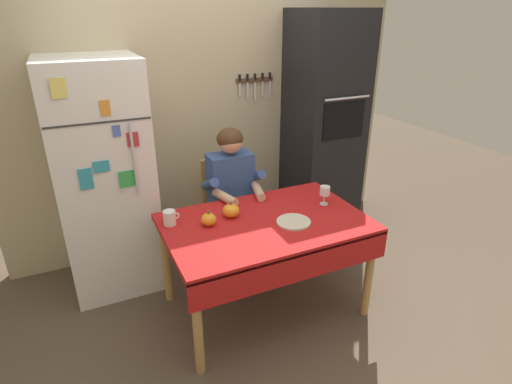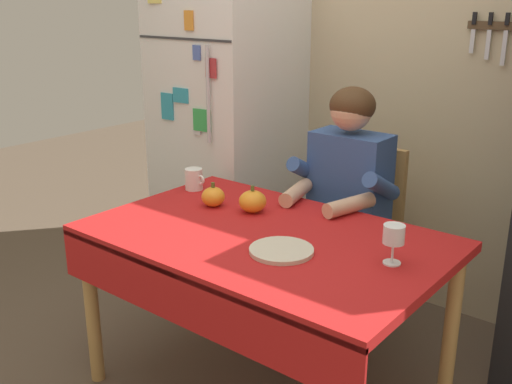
% 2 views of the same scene
% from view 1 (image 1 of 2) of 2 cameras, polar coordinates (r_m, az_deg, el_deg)
% --- Properties ---
extents(ground_plane, '(10.00, 10.00, 0.00)m').
position_cam_1_polar(ground_plane, '(3.22, 2.01, -16.47)').
color(ground_plane, brown).
rests_on(ground_plane, ground).
extents(back_wall_assembly, '(3.70, 0.13, 2.60)m').
position_cam_1_polar(back_wall_assembly, '(3.80, -6.47, 11.88)').
color(back_wall_assembly, '#BCAD89').
rests_on(back_wall_assembly, ground).
extents(refrigerator, '(0.68, 0.71, 1.80)m').
position_cam_1_polar(refrigerator, '(3.35, -20.23, 1.69)').
color(refrigerator, white).
rests_on(refrigerator, ground).
extents(wall_oven, '(0.60, 0.64, 2.10)m').
position_cam_1_polar(wall_oven, '(3.99, 9.28, 8.61)').
color(wall_oven, black).
rests_on(wall_oven, ground).
extents(dining_table, '(1.40, 0.90, 0.74)m').
position_cam_1_polar(dining_table, '(2.90, 1.51, -5.67)').
color(dining_table, tan).
rests_on(dining_table, ground).
extents(chair_behind_person, '(0.40, 0.40, 0.93)m').
position_cam_1_polar(chair_behind_person, '(3.61, -4.15, -1.99)').
color(chair_behind_person, tan).
rests_on(chair_behind_person, ground).
extents(seated_person, '(0.47, 0.55, 1.25)m').
position_cam_1_polar(seated_person, '(3.35, -3.09, 0.19)').
color(seated_person, '#38384C').
rests_on(seated_person, ground).
extents(coffee_mug, '(0.11, 0.08, 0.10)m').
position_cam_1_polar(coffee_mug, '(2.86, -11.86, -3.51)').
color(coffee_mug, white).
rests_on(coffee_mug, dining_table).
extents(wine_glass, '(0.08, 0.08, 0.14)m').
position_cam_1_polar(wine_glass, '(3.11, 9.51, 0.07)').
color(wine_glass, white).
rests_on(wine_glass, dining_table).
extents(pumpkin_large, '(0.12, 0.12, 0.12)m').
position_cam_1_polar(pumpkin_large, '(2.91, -3.49, -2.59)').
color(pumpkin_large, orange).
rests_on(pumpkin_large, dining_table).
extents(pumpkin_medium, '(0.10, 0.10, 0.11)m').
position_cam_1_polar(pumpkin_medium, '(2.82, -6.57, -3.79)').
color(pumpkin_medium, orange).
rests_on(pumpkin_medium, dining_table).
extents(serving_tray, '(0.24, 0.24, 0.02)m').
position_cam_1_polar(serving_tray, '(2.85, 5.22, -4.15)').
color(serving_tray, beige).
rests_on(serving_tray, dining_table).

